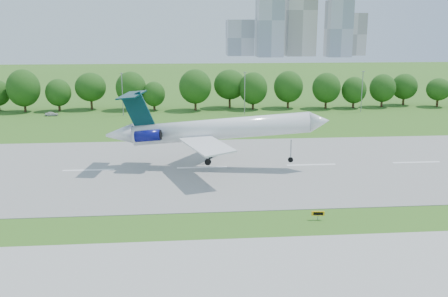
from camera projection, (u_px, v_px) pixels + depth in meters
ground at (211, 220)px, 65.27m from camera, size 600.00×600.00×0.00m
runway at (202, 168)px, 89.47m from camera, size 400.00×45.00×0.08m
taxiway at (222, 289)px, 47.83m from camera, size 400.00×23.00×0.08m
tree_line at (192, 89)px, 152.91m from camera, size 288.40×8.40×10.40m
light_poles at (184, 93)px, 142.98m from camera, size 175.90×0.25×12.19m
skyline at (295, 21)px, 444.91m from camera, size 127.00×52.00×80.00m
airliner at (209, 129)px, 88.22m from camera, size 39.98×28.74×12.62m
taxi_sign_centre at (318, 214)px, 64.97m from camera, size 1.70×0.36×1.19m
service_vehicle_b at (51, 114)px, 142.46m from camera, size 3.59×1.47×1.22m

